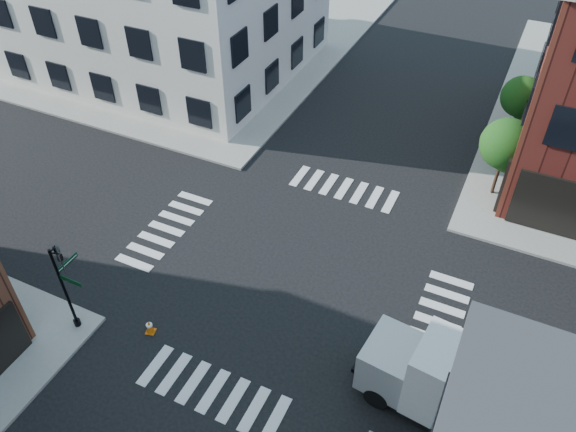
# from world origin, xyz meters

# --- Properties ---
(ground) EXTENTS (120.00, 120.00, 0.00)m
(ground) POSITION_xyz_m (0.00, 0.00, 0.00)
(ground) COLOR black
(ground) RESTS_ON ground
(sidewalk_nw) EXTENTS (30.00, 30.00, 0.15)m
(sidewalk_nw) POSITION_xyz_m (-21.00, 21.00, 0.07)
(sidewalk_nw) COLOR gray
(sidewalk_nw) RESTS_ON ground
(tree_near) EXTENTS (2.69, 2.69, 4.49)m
(tree_near) POSITION_xyz_m (7.56, 9.98, 3.16)
(tree_near) COLOR black
(tree_near) RESTS_ON ground
(tree_far) EXTENTS (2.43, 2.43, 4.07)m
(tree_far) POSITION_xyz_m (7.56, 15.98, 2.87)
(tree_far) COLOR black
(tree_far) RESTS_ON ground
(signal_pole) EXTENTS (1.29, 1.24, 4.60)m
(signal_pole) POSITION_xyz_m (-6.72, -6.68, 2.86)
(signal_pole) COLOR black
(signal_pole) RESTS_ON ground
(box_truck) EXTENTS (7.90, 3.15, 3.50)m
(box_truck) POSITION_xyz_m (8.92, -4.14, 1.82)
(box_truck) COLOR silver
(box_truck) RESTS_ON ground
(traffic_cone) EXTENTS (0.46, 0.46, 0.70)m
(traffic_cone) POSITION_xyz_m (-3.86, -5.70, 0.34)
(traffic_cone) COLOR orange
(traffic_cone) RESTS_ON ground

